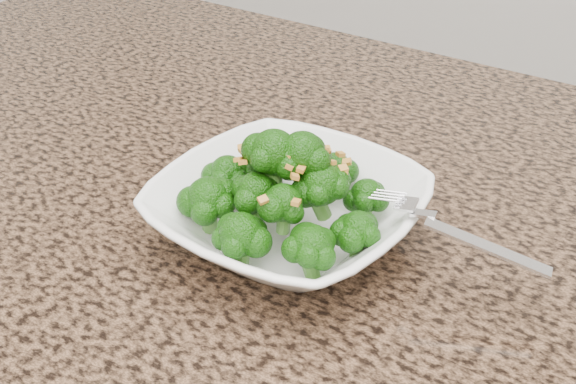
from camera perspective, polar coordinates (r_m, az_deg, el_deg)
The scene contains 5 objects.
granite_counter at distance 0.62m, azimuth 2.14°, elevation -8.33°, with size 1.64×1.04×0.03m, color brown.
bowl at distance 0.64m, azimuth 0.00°, elevation -1.65°, with size 0.23×0.23×0.06m, color white.
broccoli_pile at distance 0.61m, azimuth 0.00°, elevation 3.16°, with size 0.20×0.20×0.07m, color #154D08, non-canonical shape.
garlic_topping at distance 0.59m, azimuth 0.00°, elevation 6.27°, with size 0.12×0.12×0.01m, color #C0842F, non-canonical shape.
fork at distance 0.59m, azimuth 10.98°, elevation -1.84°, with size 0.17×0.03×0.01m, color silver, non-canonical shape.
Camera 1 is at (0.24, -0.10, 1.29)m, focal length 45.00 mm.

